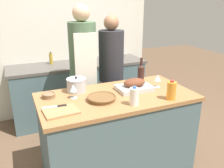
{
  "coord_description": "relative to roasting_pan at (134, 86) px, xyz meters",
  "views": [
    {
      "loc": [
        -0.93,
        -2.03,
        1.79
      ],
      "look_at": [
        0.0,
        0.12,
        0.96
      ],
      "focal_mm": 38.0,
      "sensor_mm": 36.0,
      "label": 1
    }
  ],
  "objects": [
    {
      "name": "wine_glass_left",
      "position": [
        -0.65,
        0.04,
        0.05
      ],
      "size": [
        0.07,
        0.07,
        0.14
      ],
      "color": "silver",
      "rests_on": "kitchen_island"
    },
    {
      "name": "ground_plane",
      "position": [
        -0.23,
        -0.06,
        -0.93
      ],
      "size": [
        12.0,
        12.0,
        0.0
      ],
      "primitive_type": "plane",
      "color": "brown"
    },
    {
      "name": "cutting_board",
      "position": [
        -0.83,
        -0.23,
        -0.04
      ],
      "size": [
        0.3,
        0.23,
        0.02
      ],
      "color": "#AD7F51",
      "rests_on": "kitchen_island"
    },
    {
      "name": "wicker_basket",
      "position": [
        -0.42,
        -0.12,
        -0.02
      ],
      "size": [
        0.28,
        0.28,
        0.04
      ],
      "color": "brown",
      "rests_on": "kitchen_island"
    },
    {
      "name": "person_cook_aproned",
      "position": [
        -0.36,
        0.66,
        0.05
      ],
      "size": [
        0.33,
        0.34,
        1.76
      ],
      "rotation": [
        0.0,
        0.0,
        -0.08
      ],
      "color": "beige",
      "rests_on": "ground_plane"
    },
    {
      "name": "condiment_bottle_short",
      "position": [
        -0.62,
        1.47,
        0.04
      ],
      "size": [
        0.05,
        0.05,
        0.18
      ],
      "color": "#B28E2D",
      "rests_on": "back_counter"
    },
    {
      "name": "back_wall",
      "position": [
        -0.23,
        1.7,
        0.34
      ],
      "size": [
        2.59,
        0.1,
        2.55
      ],
      "color": "silver",
      "rests_on": "ground_plane"
    },
    {
      "name": "condiment_bottle_tall",
      "position": [
        0.33,
        1.27,
        0.04
      ],
      "size": [
        0.06,
        0.06,
        0.2
      ],
      "color": "#B28E2D",
      "rests_on": "back_counter"
    },
    {
      "name": "condiment_bottle_extra",
      "position": [
        0.56,
        1.49,
        0.02
      ],
      "size": [
        0.05,
        0.05,
        0.15
      ],
      "color": "maroon",
      "rests_on": "back_counter"
    },
    {
      "name": "stock_pot",
      "position": [
        -0.58,
        0.2,
        0.02
      ],
      "size": [
        0.21,
        0.21,
        0.17
      ],
      "color": "#B7B7BC",
      "rests_on": "kitchen_island"
    },
    {
      "name": "juice_jug",
      "position": [
        0.2,
        -0.37,
        0.04
      ],
      "size": [
        0.09,
        0.09,
        0.19
      ],
      "color": "orange",
      "rests_on": "kitchen_island"
    },
    {
      "name": "mixing_bowl",
      "position": [
        -0.88,
        0.15,
        -0.02
      ],
      "size": [
        0.14,
        0.14,
        0.05
      ],
      "color": "#846647",
      "rests_on": "kitchen_island"
    },
    {
      "name": "roasting_pan",
      "position": [
        0.0,
        0.0,
        0.0
      ],
      "size": [
        0.38,
        0.26,
        0.13
      ],
      "color": "#BCBCC1",
      "rests_on": "kitchen_island"
    },
    {
      "name": "milk_jug",
      "position": [
        -0.19,
        -0.34,
        0.03
      ],
      "size": [
        0.08,
        0.08,
        0.18
      ],
      "color": "white",
      "rests_on": "kitchen_island"
    },
    {
      "name": "kitchen_island",
      "position": [
        -0.23,
        -0.06,
        -0.49
      ],
      "size": [
        1.57,
        0.8,
        0.88
      ],
      "color": "#4C666B",
      "rests_on": "ground_plane"
    },
    {
      "name": "wine_bottle_green",
      "position": [
        0.2,
        0.2,
        0.07
      ],
      "size": [
        0.08,
        0.08,
        0.29
      ],
      "color": "#381E19",
      "rests_on": "kitchen_island"
    },
    {
      "name": "back_counter",
      "position": [
        -0.23,
        1.35,
        -0.49
      ],
      "size": [
        2.09,
        0.6,
        0.88
      ],
      "color": "#4C666B",
      "rests_on": "ground_plane"
    },
    {
      "name": "person_cook_guest",
      "position": [
        0.03,
        0.69,
        -0.03
      ],
      "size": [
        0.32,
        0.32,
        1.63
      ],
      "rotation": [
        0.0,
        0.0,
        0.31
      ],
      "color": "beige",
      "rests_on": "ground_plane"
    },
    {
      "name": "knife_chef",
      "position": [
        -0.87,
        -0.13,
        -0.03
      ],
      "size": [
        0.22,
        0.05,
        0.01
      ],
      "color": "#B7B7BC",
      "rests_on": "cutting_board"
    },
    {
      "name": "wine_glass_right",
      "position": [
        0.28,
        -0.02,
        0.05
      ],
      "size": [
        0.07,
        0.07,
        0.14
      ],
      "color": "silver",
      "rests_on": "kitchen_island"
    }
  ]
}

